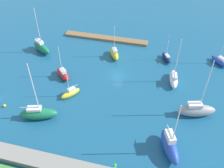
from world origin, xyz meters
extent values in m
plane|color=#19567F|center=(0.00, 0.00, 0.00)|extent=(160.00, 160.00, 0.00)
cube|color=olive|center=(7.53, -16.27, 0.36)|extent=(25.51, 2.49, 0.71)
sphere|color=green|center=(-6.08, 27.37, 4.60)|extent=(0.56, 0.56, 0.56)
ellipsoid|color=white|center=(-13.68, -0.57, 1.06)|extent=(2.63, 6.77, 2.11)
cube|color=silver|center=(-13.75, -0.05, 2.42)|extent=(1.40, 2.49, 0.60)
cylinder|color=silver|center=(-13.65, -0.90, 6.84)|extent=(0.16, 0.16, 9.46)
cylinder|color=silver|center=(-13.80, 0.43, 2.87)|extent=(0.44, 2.68, 0.13)
ellipsoid|color=#2347B2|center=(-24.91, -11.48, 0.78)|extent=(4.84, 5.20, 1.56)
cube|color=silver|center=(-25.19, -11.15, 1.87)|extent=(2.06, 2.15, 0.62)
cylinder|color=silver|center=(-24.73, -11.68, 5.51)|extent=(0.13, 0.13, 7.91)
cylinder|color=silver|center=(-25.54, -10.74, 2.32)|extent=(1.70, 1.94, 0.10)
ellipsoid|color=yellow|center=(8.47, 10.06, 0.74)|extent=(4.00, 4.65, 1.49)
cube|color=silver|center=(8.24, 9.75, 1.81)|extent=(1.71, 1.88, 0.64)
cylinder|color=silver|center=(8.61, 10.25, 4.69)|extent=(0.11, 0.11, 6.41)
cylinder|color=silver|center=(7.91, 9.31, 2.28)|extent=(1.48, 1.93, 0.09)
ellipsoid|color=#19724C|center=(12.22, 17.85, 1.20)|extent=(8.04, 4.55, 2.40)
cube|color=silver|center=(12.81, 18.03, 2.70)|extent=(3.07, 2.20, 0.60)
cylinder|color=silver|center=(11.86, 17.74, 8.03)|extent=(0.18, 0.18, 11.25)
cylinder|color=silver|center=(13.62, 18.28, 3.15)|extent=(3.57, 1.21, 0.15)
ellipsoid|color=#141E4C|center=(-11.20, -9.60, 0.75)|extent=(3.46, 4.98, 1.50)
cube|color=silver|center=(-11.38, -9.25, 1.69)|extent=(1.54, 1.94, 0.38)
cylinder|color=silver|center=(-11.09, -9.81, 4.54)|extent=(0.12, 0.12, 6.08)
cylinder|color=silver|center=(-11.60, -8.83, 2.03)|extent=(1.09, 2.01, 0.09)
ellipsoid|color=red|center=(12.82, 4.10, 0.94)|extent=(5.32, 5.16, 1.87)
cube|color=silver|center=(12.49, 4.40, 2.22)|extent=(2.22, 2.18, 0.69)
cylinder|color=silver|center=(13.02, 3.91, 5.25)|extent=(0.13, 0.13, 6.77)
cylinder|color=silver|center=(12.30, 4.59, 2.72)|extent=(1.52, 1.44, 0.11)
ellipsoid|color=gray|center=(-18.86, 9.02, 1.28)|extent=(8.19, 4.55, 2.57)
cube|color=silver|center=(-18.26, 9.19, 2.94)|extent=(3.11, 2.22, 0.75)
cylinder|color=silver|center=(-19.24, 8.91, 8.13)|extent=(0.19, 0.19, 11.12)
cylinder|color=silver|center=(-17.79, 9.32, 3.47)|extent=(2.94, 0.96, 0.15)
ellipsoid|color=#2347B2|center=(-14.18, 19.46, 1.44)|extent=(4.86, 7.63, 2.88)
cube|color=silver|center=(-13.95, 18.91, 3.49)|extent=(2.23, 2.95, 1.23)
cylinder|color=silver|center=(-14.32, 19.80, 7.51)|extent=(0.18, 0.18, 9.26)
cylinder|color=silver|center=(-13.73, 18.40, 4.26)|extent=(1.31, 2.86, 0.14)
ellipsoid|color=yellow|center=(2.69, -7.65, 1.08)|extent=(4.29, 6.00, 2.16)
cube|color=silver|center=(2.47, -7.23, 2.48)|extent=(1.92, 2.36, 0.64)
cylinder|color=silver|center=(2.83, -7.91, 5.63)|extent=(0.14, 0.14, 6.94)
cylinder|color=silver|center=(2.27, -6.84, 2.95)|extent=(1.22, 2.18, 0.11)
ellipsoid|color=#19724C|center=(23.13, -5.20, 1.27)|extent=(7.24, 5.58, 2.53)
cube|color=silver|center=(23.62, -5.50, 2.96)|extent=(2.87, 2.43, 0.85)
cylinder|color=silver|center=(22.83, -5.01, 7.75)|extent=(0.17, 0.17, 10.43)
cylinder|color=silver|center=(24.03, -5.75, 3.53)|extent=(2.47, 1.60, 0.14)
sphere|color=yellow|center=(20.98, 16.84, 0.32)|extent=(0.65, 0.65, 0.65)
camera|label=1|loc=(-10.81, 47.55, 38.34)|focal=39.73mm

